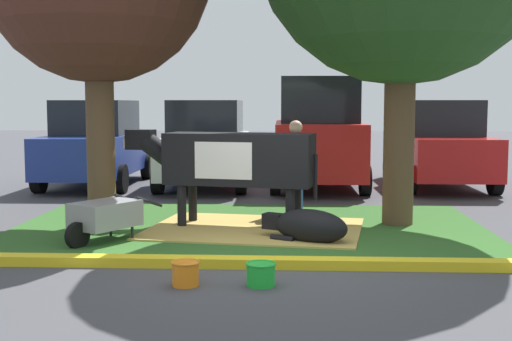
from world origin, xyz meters
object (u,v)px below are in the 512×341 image
sedan_blue (97,144)px  suv_black (317,133)px  calf_lying (308,226)px  bucket_green (261,274)px  cow_holstein (232,160)px  bucket_orange (186,273)px  hatchback_white (207,145)px  wheelbarrow (104,216)px  person_handler (296,165)px  sedan_silver (438,145)px

sedan_blue → suv_black: (5.21, -0.00, 0.29)m
calf_lying → bucket_green: 2.33m
cow_holstein → calf_lying: size_ratio=2.38×
bucket_green → bucket_orange: bearing=-177.5°
cow_holstein → hatchback_white: hatchback_white is taller
wheelbarrow → sedan_blue: sedan_blue is taller
cow_holstein → bucket_green: 3.54m
person_handler → wheelbarrow: person_handler is taller
bucket_orange → hatchback_white: size_ratio=0.07×
bucket_orange → sedan_silver: sedan_silver is taller
bucket_green → suv_black: (0.93, 8.70, 1.14)m
calf_lying → hatchback_white: hatchback_white is taller
person_handler → sedan_silver: size_ratio=0.38×
person_handler → bucket_green: 4.58m
cow_holstein → sedan_silver: bearing=51.6°
cow_holstein → hatchback_white: bearing=101.4°
sedan_blue → sedan_silver: 8.03m
bucket_orange → suv_black: size_ratio=0.07×
cow_holstein → sedan_blue: bearing=124.6°
bucket_green → hatchback_white: bearing=100.8°
sedan_silver → hatchback_white: bearing=-178.2°
sedan_blue → sedan_silver: same height
bucket_green → sedan_blue: 9.74m
calf_lying → sedan_blue: (-4.85, 6.45, 0.75)m
cow_holstein → person_handler: (0.99, 1.14, -0.18)m
suv_black → bucket_green: bearing=-96.1°
cow_holstein → sedan_silver: sedan_silver is taller
bucket_green → sedan_silver: bearing=67.0°
cow_holstein → calf_lying: (1.15, -1.10, -0.84)m
sedan_blue → wheelbarrow: bearing=-73.2°
calf_lying → person_handler: (-0.16, 2.24, 0.65)m
sedan_silver → bucket_green: bearing=-113.0°
suv_black → person_handler: bearing=-97.1°
wheelbarrow → sedan_blue: size_ratio=0.34×
bucket_orange → sedan_silver: bearing=62.8°
calf_lying → suv_black: size_ratio=0.28×
cow_holstein → suv_black: (1.52, 5.34, 0.19)m
cow_holstein → sedan_silver: 6.99m
calf_lying → bucket_orange: (-1.37, -2.29, -0.10)m
sedan_blue → hatchback_white: 2.62m
hatchback_white → bucket_orange: bearing=-84.4°
sedan_silver → person_handler: bearing=-127.6°
wheelbarrow → hatchback_white: hatchback_white is taller
calf_lying → wheelbarrow: size_ratio=0.86×
wheelbarrow → sedan_blue: bearing=106.8°
suv_black → sedan_silver: size_ratio=1.05×
sedan_blue → bucket_green: bearing=-63.8°
calf_lying → cow_holstein: bearing=136.3°
wheelbarrow → bucket_green: (2.29, -2.13, -0.25)m
cow_holstein → bucket_orange: 3.53m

